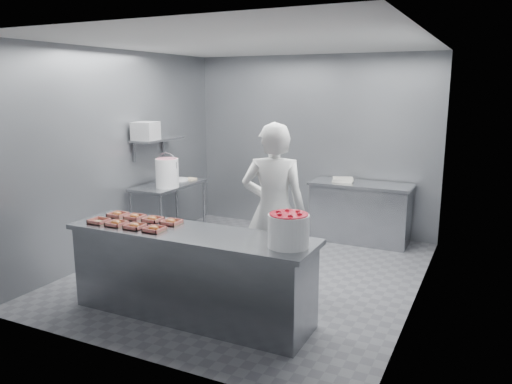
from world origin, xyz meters
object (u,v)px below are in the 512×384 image
service_counter (191,274)px  glaze_bucket (167,172)px  tray_2 (135,226)px  tray_6 (153,219)px  tray_5 (135,217)px  tray_4 (118,214)px  appliance (146,131)px  tray_3 (154,229)px  worker (274,210)px  back_counter (360,212)px  tray_1 (116,223)px  prep_table (169,204)px  strawberry_tub (289,229)px  tray_0 (99,221)px  tray_7 (171,222)px

service_counter → glaze_bucket: size_ratio=5.20×
tray_2 → tray_6: 0.29m
service_counter → tray_5: (-0.80, 0.15, 0.47)m
glaze_bucket → tray_4: bearing=-73.5°
tray_5 → appliance: 2.00m
tray_3 → glaze_bucket: glaze_bucket is taller
worker → glaze_bucket: worker is taller
back_counter → worker: (-0.39, -2.35, 0.52)m
tray_1 → glaze_bucket: size_ratio=0.37×
prep_table → tray_6: tray_6 is taller
prep_table → strawberry_tub: strawberry_tub is taller
glaze_bucket → tray_1: bearing=-69.3°
appliance → tray_2: bearing=-64.3°
tray_1 → tray_0: bearing=180.0°
tray_2 → strawberry_tub: size_ratio=0.51×
prep_table → tray_3: (1.33, -2.10, 0.33)m
tray_4 → glaze_bucket: 1.67m
tray_1 → appliance: bearing=119.1°
tray_0 → tray_4: bearing=90.6°
tray_5 → tray_7: size_ratio=1.00×
tray_2 → tray_4: size_ratio=1.00×
back_counter → appliance: size_ratio=4.39×
service_counter → tray_2: bearing=-165.4°
tray_5 → glaze_bucket: (-0.71, 1.59, 0.19)m
tray_0 → strawberry_tub: (2.10, 0.13, 0.14)m
tray_4 → appliance: bearing=116.8°
service_counter → tray_0: size_ratio=13.88×
tray_3 → tray_6: same height
worker → strawberry_tub: (0.55, -0.92, 0.09)m
strawberry_tub → appliance: bearing=149.4°
tray_2 → tray_5: size_ratio=1.00×
tray_2 → appliance: (-1.26, 1.83, 0.77)m
strawberry_tub → tray_7: bearing=173.2°
tray_3 → tray_7: bearing=90.0°
tray_1 → tray_3: bearing=0.0°
service_counter → tray_4: tray_4 is taller
tray_1 → appliance: size_ratio=0.55×
tray_0 → appliance: (-0.78, 1.83, 0.77)m
back_counter → tray_1: size_ratio=8.01×
back_counter → tray_5: tray_5 is taller
tray_0 → tray_4: 0.29m
prep_table → tray_0: bearing=-73.7°
tray_2 → tray_7: bearing=50.6°
back_counter → worker: 2.44m
tray_6 → glaze_bucket: size_ratio=0.37×
service_counter → glaze_bucket: 2.39m
tray_0 → tray_7: tray_7 is taller
worker → strawberry_tub: worker is taller
tray_1 → worker: 1.68m
back_counter → glaze_bucket: glaze_bucket is taller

